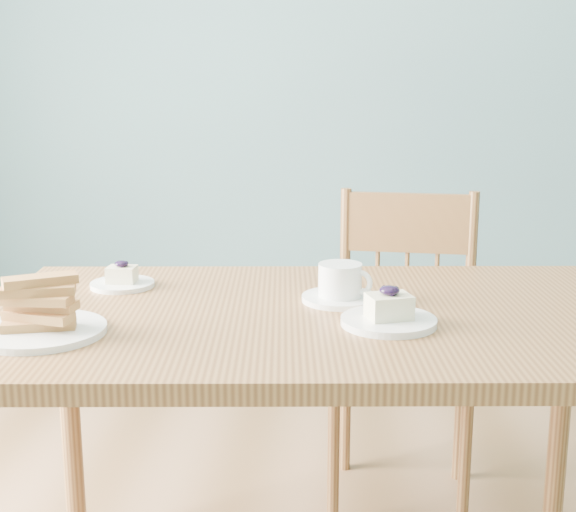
% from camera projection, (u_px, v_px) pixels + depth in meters
% --- Properties ---
extents(dining_table, '(1.35, 0.84, 0.70)m').
position_uv_depth(dining_table, '(323.00, 345.00, 1.57)').
color(dining_table, olive).
rests_on(dining_table, ground).
extents(dining_chair, '(0.42, 0.40, 0.84)m').
position_uv_depth(dining_chair, '(403.00, 348.00, 2.15)').
color(dining_chair, olive).
rests_on(dining_chair, ground).
extents(cheesecake_plate_near, '(0.18, 0.18, 0.07)m').
position_uv_depth(cheesecake_plate_near, '(389.00, 315.00, 1.46)').
color(cheesecake_plate_near, white).
rests_on(cheesecake_plate_near, dining_table).
extents(cheesecake_plate_far, '(0.14, 0.14, 0.06)m').
position_uv_depth(cheesecake_plate_far, '(122.00, 280.00, 1.73)').
color(cheesecake_plate_far, white).
rests_on(cheesecake_plate_far, dining_table).
extents(coffee_cup, '(0.15, 0.15, 0.08)m').
position_uv_depth(coffee_cup, '(341.00, 285.00, 1.61)').
color(coffee_cup, white).
rests_on(coffee_cup, dining_table).
extents(biscotti_plate, '(0.23, 0.23, 0.11)m').
position_uv_depth(biscotti_plate, '(40.00, 316.00, 1.41)').
color(biscotti_plate, white).
rests_on(biscotti_plate, dining_table).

